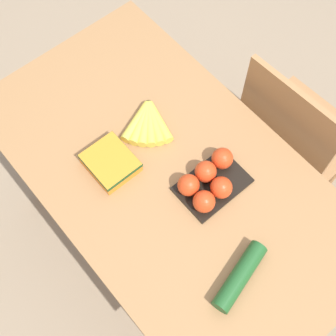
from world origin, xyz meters
name	(u,v)px	position (x,y,z in m)	size (l,w,h in m)	color
ground_plane	(168,244)	(0.00, 0.00, 0.00)	(12.00, 12.00, 0.00)	gray
dining_table	(168,188)	(0.00, 0.00, 0.66)	(1.29, 0.72, 0.78)	#9E7044
chair	(291,140)	(0.10, 0.56, 0.48)	(0.44, 0.42, 0.92)	#A87547
banana_bunch	(148,123)	(-0.17, 0.06, 0.80)	(0.17, 0.17, 0.03)	brown
tomato_pack	(209,181)	(0.12, 0.06, 0.82)	(0.15, 0.22, 0.08)	black
carrot_bag	(111,162)	(-0.13, -0.12, 0.81)	(0.15, 0.13, 0.04)	orange
cucumber_near	(240,276)	(0.38, -0.06, 0.81)	(0.10, 0.22, 0.05)	#1E5123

